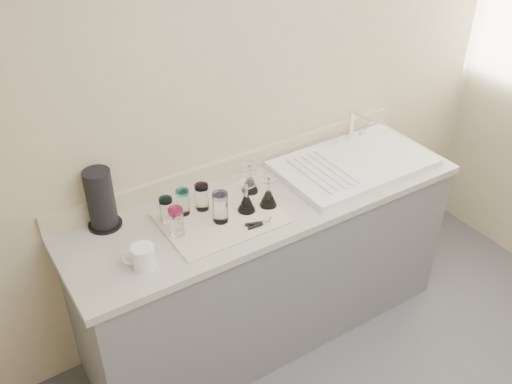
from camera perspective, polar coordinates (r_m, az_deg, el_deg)
room_envelope at (r=1.76m, az=23.66°, el=-1.81°), size 3.54×3.50×2.52m
counter_unit at (r=3.09m, az=1.11°, el=-7.42°), size 2.06×0.62×0.90m
sink_unit at (r=3.10m, az=9.75°, el=2.89°), size 0.82×0.50×0.22m
dish_towel at (r=2.68m, az=-3.56°, el=-2.55°), size 0.55×0.42×0.01m
tumbler_teal at (r=2.64m, az=-8.94°, el=-1.76°), size 0.06×0.06×0.13m
tumbler_cyan at (r=2.68m, az=-7.31°, el=-1.00°), size 0.06×0.06×0.13m
tumbler_purple at (r=2.70m, az=-5.43°, el=-0.48°), size 0.07×0.07×0.13m
tumbler_magenta at (r=2.55m, az=-7.97°, el=-2.94°), size 0.07×0.07×0.14m
tumbler_lavender at (r=2.61m, az=-3.58°, el=-1.53°), size 0.08×0.08×0.15m
goblet_back_right at (r=2.82m, az=-0.60°, el=0.95°), size 0.08×0.08×0.15m
goblet_front_left at (r=2.68m, az=-0.97°, el=-0.91°), size 0.09×0.09×0.16m
goblet_front_right at (r=2.72m, az=1.23°, el=-0.40°), size 0.09×0.09×0.15m
can_opener at (r=2.62m, az=0.35°, el=-3.19°), size 0.13×0.06×0.02m
white_mug at (r=2.43m, az=-11.28°, el=-6.38°), size 0.15×0.13×0.10m
paper_towel_roll at (r=2.64m, az=-15.26°, el=-0.76°), size 0.16×0.16×0.29m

